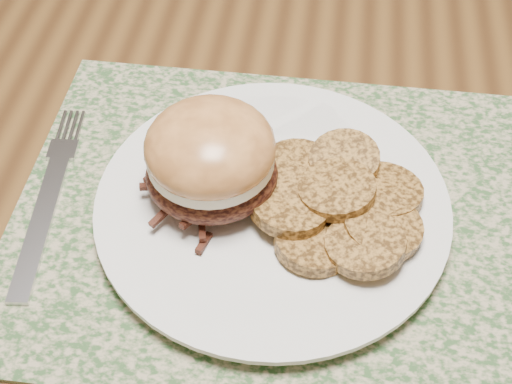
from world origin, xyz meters
TOP-DOWN VIEW (x-y plane):
  - dining_table at (0.00, 0.00)m, footprint 1.50×0.90m
  - placemat at (-0.00, -0.21)m, footprint 0.45×0.33m
  - dinner_plate at (-0.03, -0.21)m, footprint 0.26×0.26m
  - pork_sandwich at (-0.07, -0.20)m, footprint 0.11×0.11m
  - roasted_potatoes at (0.02, -0.21)m, footprint 0.15×0.16m
  - fork at (-0.21, -0.21)m, footprint 0.04×0.20m

SIDE VIEW (x-z plane):
  - dining_table at x=0.00m, z-range 0.30..1.05m
  - placemat at x=0.00m, z-range 0.75..0.75m
  - fork at x=-0.21m, z-range 0.75..0.76m
  - dinner_plate at x=-0.03m, z-range 0.75..0.77m
  - roasted_potatoes at x=0.02m, z-range 0.76..0.80m
  - pork_sandwich at x=-0.07m, z-range 0.77..0.85m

